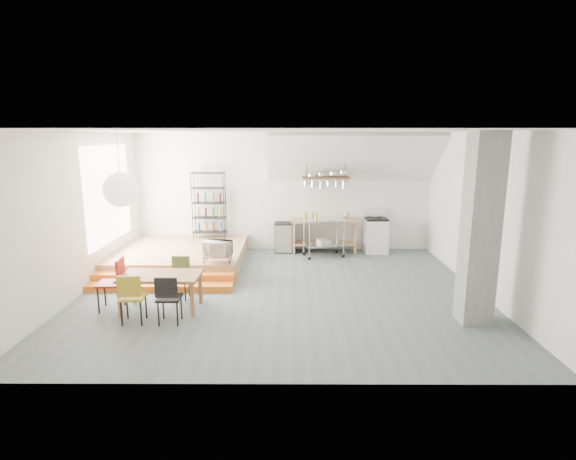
{
  "coord_description": "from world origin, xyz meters",
  "views": [
    {
      "loc": [
        0.18,
        -8.71,
        3.12
      ],
      "look_at": [
        0.13,
        0.8,
        1.11
      ],
      "focal_mm": 28.0,
      "sensor_mm": 36.0,
      "label": 1
    }
  ],
  "objects_px": {
    "mini_fridge": "(283,237)",
    "dining_table": "(161,278)",
    "rolling_cart": "(324,232)",
    "stove": "(376,235)"
  },
  "relations": [
    {
      "from": "dining_table",
      "to": "mini_fridge",
      "type": "distance_m",
      "value": 4.72
    },
    {
      "from": "dining_table",
      "to": "rolling_cart",
      "type": "relative_size",
      "value": 1.27
    },
    {
      "from": "stove",
      "to": "mini_fridge",
      "type": "relative_size",
      "value": 1.46
    },
    {
      "from": "dining_table",
      "to": "rolling_cart",
      "type": "bearing_deg",
      "value": 49.77
    },
    {
      "from": "stove",
      "to": "dining_table",
      "type": "height_order",
      "value": "stove"
    },
    {
      "from": "dining_table",
      "to": "rolling_cart",
      "type": "distance_m",
      "value": 4.89
    },
    {
      "from": "mini_fridge",
      "to": "dining_table",
      "type": "bearing_deg",
      "value": -117.17
    },
    {
      "from": "rolling_cart",
      "to": "mini_fridge",
      "type": "xyz_separation_m",
      "value": [
        -1.06,
        0.51,
        -0.24
      ]
    },
    {
      "from": "stove",
      "to": "mini_fridge",
      "type": "xyz_separation_m",
      "value": [
        -2.5,
        0.04,
        -0.08
      ]
    },
    {
      "from": "rolling_cart",
      "to": "mini_fridge",
      "type": "height_order",
      "value": "rolling_cart"
    }
  ]
}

